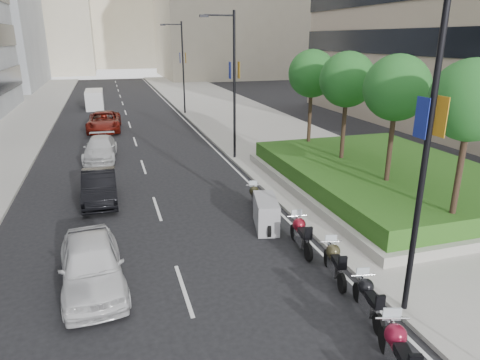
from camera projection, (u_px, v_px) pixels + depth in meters
name	position (u px, v px, depth m)	size (l,w,h in m)	color
sidewalk_right	(246.00, 121.00, 39.79)	(10.00, 100.00, 0.15)	#9E9B93
lane_edge	(190.00, 125.00, 38.33)	(0.12, 100.00, 0.01)	silver
lane_centre	(131.00, 129.00, 36.88)	(0.12, 100.00, 0.01)	silver
planter	(386.00, 184.00, 21.85)	(10.00, 14.00, 0.40)	#A4A299
hedge	(387.00, 173.00, 21.66)	(9.40, 13.40, 0.80)	#205017
tree_0	(471.00, 101.00, 14.39)	(2.80, 2.80, 6.30)	#332319
tree_1	(397.00, 88.00, 18.02)	(2.80, 2.80, 6.30)	#332319
tree_2	(347.00, 80.00, 21.65)	(2.80, 2.80, 6.30)	#332319
tree_3	(312.00, 74.00, 25.27)	(2.80, 2.80, 6.30)	#332319
lamp_post_0	(423.00, 139.00, 10.57)	(2.34, 0.45, 9.00)	black
lamp_post_1	(232.00, 79.00, 25.98)	(2.34, 0.45, 9.00)	black
lamp_post_2	(181.00, 63.00, 42.30)	(2.34, 0.45, 9.00)	black
motorcycle_1	(398.00, 353.00, 9.70)	(0.98, 2.35, 1.20)	black
motorcycle_2	(368.00, 299.00, 11.87)	(0.71, 2.08, 1.04)	black
motorcycle_3	(335.00, 262.00, 13.78)	(0.76, 2.15, 1.08)	black
motorcycle_4	(301.00, 234.00, 15.68)	(0.76, 2.28, 1.14)	black
motorcycle_5	(266.00, 213.00, 17.44)	(1.31, 2.24, 1.27)	black
motorcycle_6	(255.00, 198.00, 19.45)	(0.70, 2.01, 1.01)	black
car_a	(92.00, 264.00, 13.20)	(1.87, 4.65, 1.58)	silver
car_b	(99.00, 187.00, 20.30)	(1.55, 4.43, 1.46)	black
car_c	(100.00, 148.00, 27.50)	(1.94, 4.78, 1.39)	#BCBCBE
car_d	(104.00, 121.00, 35.89)	(2.65, 5.74, 1.60)	#62120B
delivery_van	(95.00, 100.00, 47.19)	(1.85, 4.78, 2.00)	silver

